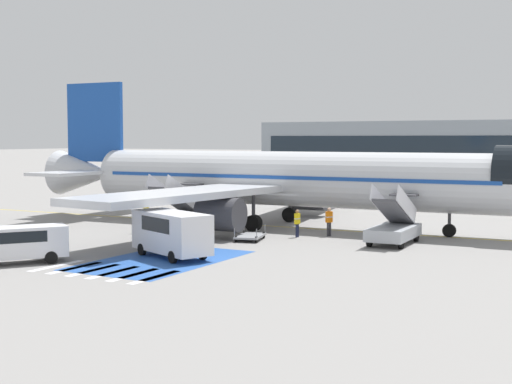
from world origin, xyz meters
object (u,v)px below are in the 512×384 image
Objects in this scene: boarding_stairs_aft at (174,215)px; service_van_1 at (18,241)px; service_van_0 at (171,231)px; ground_crew_3 at (329,220)px; boarding_stairs_forward at (394,228)px; airliner at (284,179)px; ground_crew_2 at (297,221)px; fuel_tanker at (342,180)px; ground_crew_1 at (197,220)px; ground_crew_0 at (146,211)px; baggage_cart at (250,236)px.

boarding_stairs_aft is 1.09× the size of service_van_1.
ground_crew_3 is at bearing 3.75° from service_van_0.
airliner is at bearing 154.16° from boarding_stairs_forward.
ground_crew_3 is (1.59, 1.38, 0.06)m from ground_crew_2.
service_van_1 is at bearing -24.39° from ground_crew_2.
fuel_tanker is at bearing 126.68° from service_van_1.
ground_crew_1 is (-12.17, -2.78, 0.07)m from boarding_stairs_forward.
boarding_stairs_aft is 11.94m from service_van_0.
boarding_stairs_aft is 0.97× the size of service_van_0.
airliner is 7.53× the size of service_van_0.
ground_crew_2 is (12.85, -1.10, 0.06)m from ground_crew_0.
ground_crew_0 is 0.90× the size of ground_crew_3.
ground_crew_1 is (-2.80, -6.95, -2.40)m from airliner.
boarding_stairs_aft reaches higher than ground_crew_2.
service_van_1 is at bearing -131.60° from baggage_cart.
ground_crew_1 is at bearing 164.60° from baggage_cart.
fuel_tanker is (-5.73, 25.25, -1.54)m from airliner.
service_van_1 is (0.66, -44.96, -0.74)m from fuel_tanker.
ground_crew_2 is at bearing 179.66° from boarding_stairs_forward.
boarding_stairs_aft is at bearing 147.03° from baggage_cart.
boarding_stairs_aft reaches higher than fuel_tanker.
service_van_0 is at bearing -10.20° from ground_crew_2.
ground_crew_0 is (-10.35, 11.26, -0.47)m from service_van_0.
ground_crew_1 is 0.95× the size of ground_crew_3.
service_van_0 is at bearing -109.62° from baggage_cart.
baggage_cart is at bearing 7.19° from airliner.
ground_crew_3 is (10.43, -28.20, -0.80)m from fuel_tanker.
ground_crew_1 is at bearing -62.48° from ground_crew_2.
airliner is 23.36× the size of ground_crew_1.
ground_crew_1 is at bearing -35.87° from boarding_stairs_aft.
service_van_0 is at bearing 78.41° from service_van_1.
fuel_tanker is 32.34m from ground_crew_1.
boarding_stairs_forward is at bearing 35.32° from ground_crew_1.
fuel_tanker reaches higher than ground_crew_0.
boarding_stairs_aft is at bearing 5.23° from fuel_tanker.
ground_crew_1 is at bearing 11.27° from fuel_tanker.
service_van_1 reaches higher than baggage_cart.
ground_crew_3 is at bearing 95.60° from service_van_1.
boarding_stairs_aft reaches higher than ground_crew_3.
service_van_1 is 2.62× the size of ground_crew_3.
fuel_tanker is at bearing 44.54° from ground_crew_0.
airliner is 25.94m from fuel_tanker.
airliner reaches higher than ground_crew_3.
baggage_cart is at bearing -6.91° from ground_crew_3.
airliner is 4.59× the size of fuel_tanker.
boarding_stairs_forward is 19.15m from ground_crew_0.
boarding_stairs_forward reaches higher than ground_crew_2.
service_van_1 is at bearing 4.98° from ground_crew_3.
baggage_cart is 11.48m from ground_crew_0.
ground_crew_1 is (3.37, -2.27, 0.04)m from boarding_stairs_aft.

